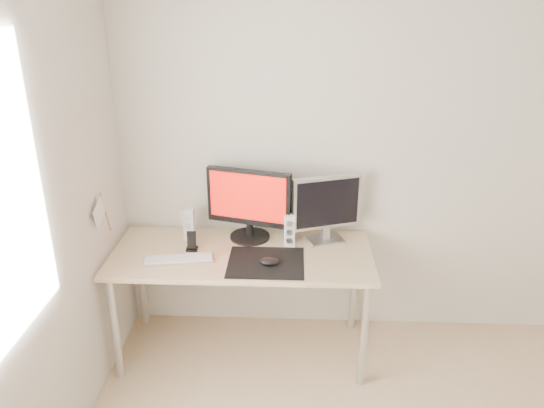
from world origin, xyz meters
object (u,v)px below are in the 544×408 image
object	(u,v)px
speaker_right	(290,229)
main_monitor	(249,202)
second_monitor	(327,206)
phone_dock	(192,244)
keyboard	(178,259)
mouse	(269,262)
desk	(242,263)
speaker_left	(189,224)

from	to	relation	value
speaker_right	main_monitor	bearing A→B (deg)	162.88
second_monitor	speaker_right	xyz separation A→B (m)	(-0.23, -0.07, -0.14)
main_monitor	speaker_right	xyz separation A→B (m)	(0.26, -0.08, -0.15)
main_monitor	phone_dock	bearing A→B (deg)	-152.22
speaker_right	keyboard	distance (m)	0.71
mouse	desk	size ratio (longest dim) A/B	0.07
speaker_left	phone_dock	bearing A→B (deg)	-75.14
second_monitor	desk	bearing A→B (deg)	-160.29
desk	phone_dock	size ratio (longest dim) A/B	12.74
desk	keyboard	bearing A→B (deg)	-162.05
keyboard	phone_dock	size ratio (longest dim) A/B	3.46
desk	phone_dock	world-z (taller)	phone_dock
mouse	main_monitor	world-z (taller)	main_monitor
speaker_left	second_monitor	bearing A→B (deg)	0.67
mouse	speaker_left	size ratio (longest dim) A/B	0.55
second_monitor	main_monitor	bearing A→B (deg)	178.78
speaker_left	speaker_right	xyz separation A→B (m)	(0.64, -0.06, 0.00)
desk	speaker_left	bearing A→B (deg)	153.50
second_monitor	speaker_right	world-z (taller)	second_monitor
desk	main_monitor	xyz separation A→B (m)	(0.03, 0.20, 0.33)
desk	second_monitor	xyz separation A→B (m)	(0.52, 0.19, 0.32)
desk	keyboard	size ratio (longest dim) A/B	3.68
speaker_left	mouse	bearing A→B (deg)	-32.27
speaker_right	keyboard	world-z (taller)	speaker_right
main_monitor	phone_dock	world-z (taller)	main_monitor
desk	keyboard	xyz separation A→B (m)	(-0.37, -0.12, 0.09)
main_monitor	phone_dock	size ratio (longest dim) A/B	4.32
phone_dock	second_monitor	bearing A→B (deg)	11.55
speaker_right	keyboard	size ratio (longest dim) A/B	0.49
main_monitor	keyboard	bearing A→B (deg)	-141.64
mouse	speaker_left	bearing A→B (deg)	147.73
main_monitor	speaker_left	xyz separation A→B (m)	(-0.38, -0.02, -0.15)
second_monitor	phone_dock	size ratio (longest dim) A/B	3.49
phone_dock	speaker_left	bearing A→B (deg)	104.86
main_monitor	desk	bearing A→B (deg)	-99.05
mouse	desk	distance (m)	0.26
second_monitor	speaker_right	distance (m)	0.28
desk	speaker_left	xyz separation A→B (m)	(-0.35, 0.18, 0.18)
speaker_right	second_monitor	bearing A→B (deg)	16.83
mouse	keyboard	xyz separation A→B (m)	(-0.54, 0.04, -0.02)
second_monitor	speaker_right	size ratio (longest dim) A/B	2.07
desk	keyboard	distance (m)	0.40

